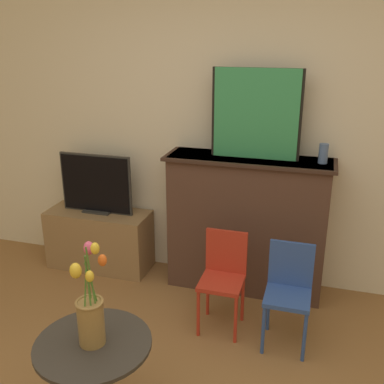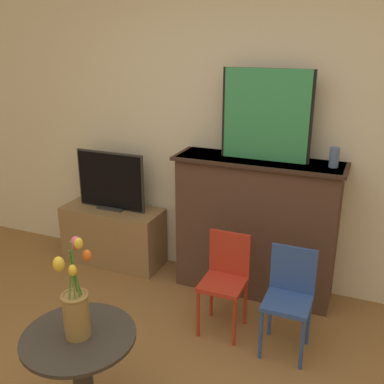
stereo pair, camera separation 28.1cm
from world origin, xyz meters
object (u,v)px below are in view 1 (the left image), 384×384
Objects in this scene: chair_blue at (289,287)px; vase_tulips at (91,313)px; chair_red at (223,273)px; tv_monitor at (96,185)px; painting at (256,114)px.

chair_blue is 1.29× the size of vase_tulips.
chair_red is 1.29× the size of vase_tulips.
chair_blue is at bearing -19.25° from tv_monitor.
chair_red and chair_blue have the same top height.
vase_tulips is (-0.50, -1.68, -0.70)m from painting.
chair_red is at bearing 172.79° from chair_blue.
vase_tulips is (-0.41, -1.11, 0.33)m from chair_red.
painting is 1.50m from tv_monitor.
chair_blue is (0.36, -0.62, -1.03)m from painting.
vase_tulips is (-0.86, -1.06, 0.33)m from chair_blue.
vase_tulips is at bearing -62.93° from tv_monitor.
chair_blue is at bearing -7.21° from chair_red.
vase_tulips is at bearing -106.51° from painting.
vase_tulips reaches higher than chair_blue.
tv_monitor is 1.41m from chair_red.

